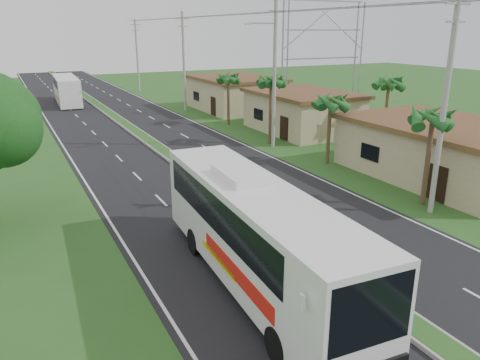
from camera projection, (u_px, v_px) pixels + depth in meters
name	position (u px, v px, depth m)	size (l,w,h in m)	color
ground	(320.00, 263.00, 19.02)	(180.00, 180.00, 0.00)	#29541F
road_asphalt	(165.00, 153.00, 35.97)	(14.00, 160.00, 0.02)	black
median_strip	(165.00, 152.00, 35.95)	(1.20, 160.00, 0.18)	gray
lane_edge_left	(74.00, 164.00, 33.08)	(0.12, 160.00, 0.01)	silver
lane_edge_right	(242.00, 144.00, 38.87)	(0.12, 160.00, 0.01)	silver
shop_near	(445.00, 150.00, 29.61)	(8.60, 12.60, 3.52)	tan
shop_mid	(302.00, 111.00, 43.15)	(7.60, 10.60, 3.67)	tan
shop_far	(235.00, 93.00, 55.00)	(8.60, 11.60, 3.82)	tan
palm_verge_a	(433.00, 118.00, 23.99)	(2.40, 2.40, 5.45)	#473321
palm_verge_b	(331.00, 102.00, 31.91)	(2.40, 2.40, 5.05)	#473321
palm_verge_c	(271.00, 81.00, 37.36)	(2.40, 2.40, 5.85)	#473321
palm_verge_d	(228.00, 78.00, 45.38)	(2.40, 2.40, 5.25)	#473321
palm_behind_shop	(389.00, 83.00, 37.78)	(2.40, 2.40, 5.65)	#473321
utility_pole_a	(445.00, 103.00, 22.64)	(1.60, 0.28, 11.00)	gray
utility_pole_b	(274.00, 68.00, 36.02)	(3.20, 0.28, 12.00)	gray
utility_pole_c	(184.00, 61.00, 53.17)	(1.60, 0.28, 11.00)	gray
utility_pole_d	(137.00, 55.00, 70.21)	(1.60, 0.28, 10.50)	gray
billboard_lattice	(323.00, 51.00, 51.86)	(10.18, 1.18, 12.07)	gray
coach_bus_main	(255.00, 229.00, 16.74)	(3.38, 12.87, 4.12)	silver
coach_bus_far	(66.00, 88.00, 59.35)	(3.09, 11.70, 3.38)	white
motorcyclist	(293.00, 220.00, 21.17)	(1.93, 1.13, 2.35)	black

